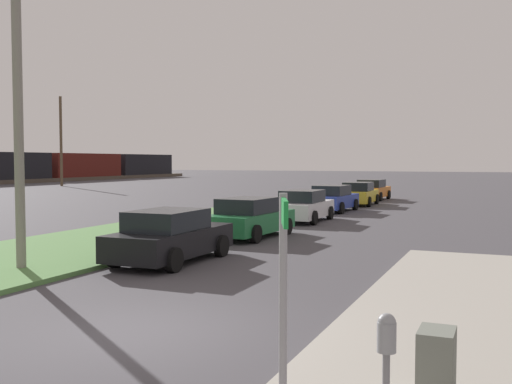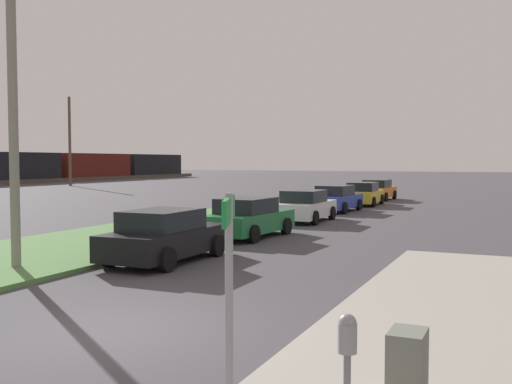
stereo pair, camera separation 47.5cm
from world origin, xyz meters
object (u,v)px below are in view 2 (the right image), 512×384
(parking_meter, at_px, (347,353))
(parked_car_black, at_px, (165,236))
(parked_car_blue, at_px, (336,199))
(streetlight, at_px, (22,99))
(street_sign, at_px, (229,316))
(parked_car_yellow, at_px, (363,194))
(parked_car_orange, at_px, (378,190))
(parked_car_green, at_px, (248,218))
(parked_car_white, at_px, (305,206))
(utility_box, at_px, (407,369))
(distant_utility_pole, at_px, (70,141))

(parking_meter, bearing_deg, parked_car_black, 41.41)
(parked_car_blue, distance_m, streetlight, 20.96)
(street_sign, bearing_deg, parked_car_yellow, 12.27)
(parking_meter, xyz_separation_m, streetlight, (5.86, 9.99, 3.34))
(parked_car_orange, relative_size, streetlight, 0.58)
(parked_car_green, height_order, parked_car_white, same)
(street_sign, bearing_deg, parked_car_green, 24.55)
(parking_meter, height_order, street_sign, street_sign)
(street_sign, xyz_separation_m, streetlight, (7.35, 9.51, 2.68))
(parked_car_green, relative_size, streetlight, 0.59)
(parked_car_white, relative_size, utility_box, 4.80)
(street_sign, distance_m, distant_utility_pole, 65.57)
(parked_car_blue, distance_m, utility_box, 26.24)
(parked_car_blue, height_order, utility_box, parked_car_blue)
(parked_car_blue, xyz_separation_m, streetlight, (-20.53, 2.06, 3.67))
(parked_car_green, height_order, streetlight, streetlight)
(parked_car_yellow, distance_m, streetlight, 26.11)
(parked_car_blue, distance_m, parking_meter, 27.55)
(parked_car_black, relative_size, parked_car_green, 0.98)
(parked_car_yellow, bearing_deg, parked_car_white, 178.24)
(parked_car_black, height_order, parked_car_blue, same)
(distant_utility_pole, bearing_deg, parked_car_orange, -104.50)
(parking_meter, distance_m, streetlight, 12.05)
(street_sign, bearing_deg, streetlight, 52.32)
(parking_meter, distance_m, distant_utility_pole, 64.85)
(parked_car_blue, xyz_separation_m, utility_box, (-24.91, -8.22, -0.27))
(parking_meter, xyz_separation_m, street_sign, (-1.49, 0.47, 0.65))
(parked_car_white, relative_size, parked_car_orange, 0.99)
(parked_car_green, xyz_separation_m, parked_car_blue, (12.03, 0.21, 0.00))
(distant_utility_pole, bearing_deg, parked_car_yellow, -111.93)
(parked_car_yellow, distance_m, distant_utility_pole, 40.38)
(utility_box, distance_m, distant_utility_pole, 64.05)
(parked_car_white, relative_size, parked_car_blue, 0.99)
(parked_car_blue, bearing_deg, parked_car_green, -176.59)
(utility_box, distance_m, street_sign, 3.31)
(parked_car_yellow, xyz_separation_m, streetlight, (-25.75, 2.31, 3.67))
(parked_car_yellow, bearing_deg, utility_box, -166.83)
(parked_car_white, xyz_separation_m, streetlight, (-14.71, 2.29, 3.67))
(parked_car_green, bearing_deg, parked_car_blue, 4.34)
(parked_car_orange, relative_size, parking_meter, 3.08)
(parked_car_white, bearing_deg, streetlight, 170.36)
(parked_car_blue, bearing_deg, parked_car_black, -176.62)
(parked_car_green, relative_size, parked_car_orange, 1.01)
(streetlight, bearing_deg, parked_car_blue, -5.74)
(parked_car_green, xyz_separation_m, parking_meter, (-14.36, -7.71, 0.33))
(parked_car_black, height_order, parked_car_orange, same)
(parked_car_blue, xyz_separation_m, parking_meter, (-26.39, -7.92, 0.33))
(parked_car_white, relative_size, parking_meter, 3.05)
(parked_car_black, xyz_separation_m, parked_car_green, (5.72, 0.09, 0.00))
(streetlight, bearing_deg, parking_meter, -120.40)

